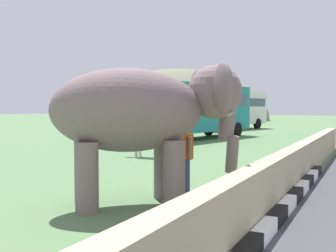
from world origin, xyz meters
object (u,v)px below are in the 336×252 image
(bus_teal, at_px, (198,107))
(bus_white, at_px, (231,107))
(person_handler, at_px, (185,154))
(elephant, at_px, (146,112))
(cow_near, at_px, (147,136))

(bus_teal, height_order, bus_white, same)
(person_handler, bearing_deg, elephant, 165.43)
(person_handler, relative_size, cow_near, 0.86)
(bus_teal, height_order, cow_near, bus_teal)
(person_handler, bearing_deg, bus_teal, 21.94)
(elephant, height_order, bus_white, bus_white)
(elephant, distance_m, cow_near, 7.82)
(elephant, relative_size, bus_white, 0.41)
(bus_white, bearing_deg, cow_near, -170.46)
(elephant, height_order, bus_teal, bus_teal)
(person_handler, bearing_deg, bus_white, 16.17)
(elephant, relative_size, bus_teal, 0.39)
(bus_teal, bearing_deg, cow_near, -168.69)
(bus_white, height_order, cow_near, bus_white)
(elephant, distance_m, bus_teal, 17.61)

